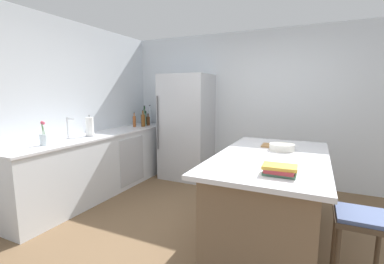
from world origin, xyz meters
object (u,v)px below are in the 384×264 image
object	(u,v)px
kitchen_island	(270,197)
refrigerator	(187,127)
bar_stool	(360,230)
paper_towel_roll	(90,127)
cutting_board	(274,146)
wine_bottle	(145,117)
whiskey_bottle	(143,120)
flower_vase	(44,138)
gin_bottle	(144,119)
syrup_bottle	(148,121)
soda_bottle	(150,117)
sink_faucet	(68,128)
cookbook_stack	(280,170)
vinegar_bottle	(134,121)
mixing_bowl	(282,147)

from	to	relation	value
kitchen_island	refrigerator	distance (m)	2.36
bar_stool	paper_towel_roll	distance (m)	3.42
kitchen_island	cutting_board	size ratio (longest dim) A/B	6.71
wine_bottle	whiskey_bottle	distance (m)	0.34
flower_vase	gin_bottle	world-z (taller)	gin_bottle
syrup_bottle	soda_bottle	bearing A→B (deg)	115.11
sink_faucet	wine_bottle	bearing A→B (deg)	91.05
kitchen_island	flower_vase	distance (m)	2.71
refrigerator	flower_vase	xyz separation A→B (m)	(-0.84, -2.20, 0.08)
bar_stool	syrup_bottle	size ratio (longest dim) A/B	3.00
kitchen_island	refrigerator	xyz separation A→B (m)	(-1.73, 1.53, 0.47)
refrigerator	soda_bottle	distance (m)	0.92
flower_vase	soda_bottle	xyz separation A→B (m)	(-0.06, 2.35, 0.06)
flower_vase	whiskey_bottle	world-z (taller)	whiskey_bottle
kitchen_island	bar_stool	xyz separation A→B (m)	(0.74, -0.56, 0.09)
kitchen_island	wine_bottle	distance (m)	3.19
flower_vase	whiskey_bottle	bearing A→B (deg)	88.61
sink_faucet	flower_vase	bearing A→B (deg)	-78.30
soda_bottle	cookbook_stack	distance (m)	3.64
bar_stool	wine_bottle	bearing A→B (deg)	147.93
sink_faucet	vinegar_bottle	size ratio (longest dim) A/B	1.14
wine_bottle	sink_faucet	bearing A→B (deg)	-88.95
soda_bottle	vinegar_bottle	bearing A→B (deg)	-92.19
flower_vase	bar_stool	bearing A→B (deg)	1.86
kitchen_island	refrigerator	size ratio (longest dim) A/B	1.04
refrigerator	flower_vase	distance (m)	2.35
bar_stool	cutting_board	xyz separation A→B (m)	(-0.78, 1.02, 0.38)
wine_bottle	vinegar_bottle	size ratio (longest dim) A/B	1.40
paper_towel_roll	syrup_bottle	xyz separation A→B (m)	(0.05, 1.41, -0.04)
whiskey_bottle	cutting_board	distance (m)	2.62
mixing_bowl	flower_vase	bearing A→B (deg)	-160.25
soda_bottle	wine_bottle	xyz separation A→B (m)	(-0.06, -0.10, -0.00)
kitchen_island	bar_stool	world-z (taller)	kitchen_island
wine_bottle	cookbook_stack	size ratio (longest dim) A/B	1.38
bar_stool	whiskey_bottle	size ratio (longest dim) A/B	2.26
flower_vase	syrup_bottle	world-z (taller)	flower_vase
syrup_bottle	gin_bottle	world-z (taller)	gin_bottle
paper_towel_roll	soda_bottle	distance (m)	1.61
sink_faucet	wine_bottle	size ratio (longest dim) A/B	0.81
refrigerator	gin_bottle	size ratio (longest dim) A/B	5.82
sink_faucet	soda_bottle	xyz separation A→B (m)	(0.03, 1.92, -0.01)
bar_stool	gin_bottle	size ratio (longest dim) A/B	2.13
wine_bottle	vinegar_bottle	bearing A→B (deg)	-83.91
whiskey_bottle	mixing_bowl	world-z (taller)	whiskey_bottle
refrigerator	sink_faucet	xyz separation A→B (m)	(-0.93, -1.77, 0.15)
soda_bottle	vinegar_bottle	xyz separation A→B (m)	(-0.02, -0.48, -0.05)
gin_bottle	bar_stool	bearing A→B (deg)	-30.63
cookbook_stack	refrigerator	bearing A→B (deg)	130.90
soda_bottle	syrup_bottle	distance (m)	0.23
refrigerator	cutting_board	bearing A→B (deg)	-32.22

